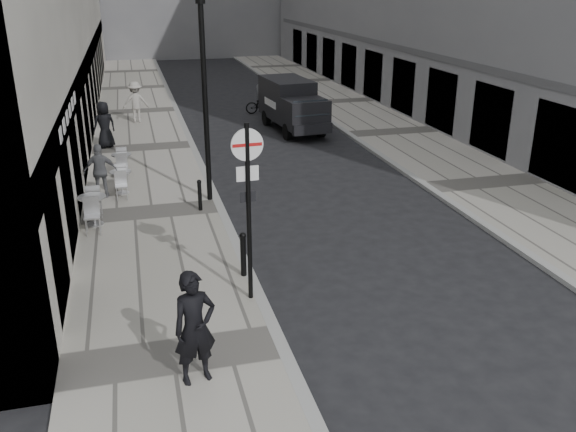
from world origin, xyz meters
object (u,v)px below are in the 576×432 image
(lamppost, at_px, (205,89))
(cyclist, at_px, (263,99))
(panel_van, at_px, (291,103))
(walking_man, at_px, (195,328))
(sign_post, at_px, (248,190))

(lamppost, distance_m, cyclist, 13.95)
(panel_van, height_order, cyclist, panel_van)
(walking_man, xyz_separation_m, cyclist, (5.97, 22.01, -0.37))
(sign_post, bearing_deg, walking_man, -122.43)
(lamppost, distance_m, panel_van, 10.42)
(lamppost, relative_size, cyclist, 3.12)
(sign_post, bearing_deg, panel_van, 68.64)
(sign_post, distance_m, lamppost, 6.58)
(walking_man, bearing_deg, sign_post, 46.45)
(walking_man, relative_size, panel_van, 0.41)
(walking_man, distance_m, sign_post, 3.30)
(lamppost, bearing_deg, walking_man, -99.00)
(walking_man, bearing_deg, lamppost, 66.47)
(walking_man, distance_m, lamppost, 9.52)
(sign_post, relative_size, lamppost, 0.62)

